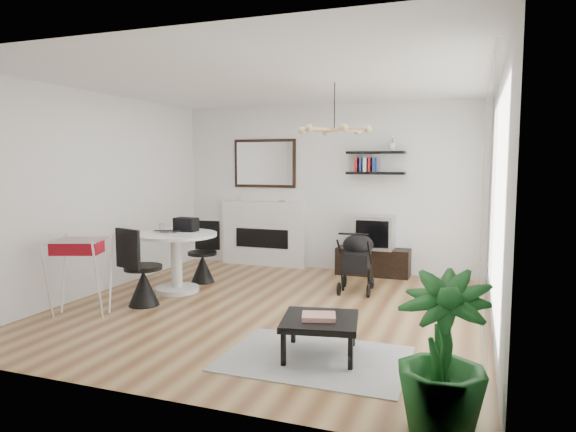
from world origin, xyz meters
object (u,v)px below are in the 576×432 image
(dining_table, at_px, (176,253))
(stroller, at_px, (357,264))
(fireplace, at_px, (264,226))
(crt_tv, at_px, (375,232))
(drying_rack, at_px, (80,275))
(tv_console, at_px, (373,262))
(coffee_table, at_px, (320,322))
(potted_plant, at_px, (442,353))

(dining_table, distance_m, stroller, 2.48)
(fireplace, height_order, crt_tv, fireplace)
(fireplace, height_order, drying_rack, fireplace)
(tv_console, xyz_separation_m, dining_table, (-2.33, -1.96, 0.32))
(tv_console, relative_size, coffee_table, 1.44)
(fireplace, relative_size, coffee_table, 2.73)
(fireplace, height_order, potted_plant, fireplace)
(stroller, relative_size, potted_plant, 0.82)
(stroller, relative_size, coffee_table, 1.10)
(potted_plant, bearing_deg, dining_table, 144.57)
(tv_console, height_order, potted_plant, potted_plant)
(stroller, bearing_deg, coffee_table, -90.41)
(crt_tv, bearing_deg, coffee_table, -87.46)
(dining_table, bearing_deg, tv_console, 39.97)
(coffee_table, bearing_deg, drying_rack, 174.92)
(crt_tv, xyz_separation_m, drying_rack, (-2.80, -3.28, -0.21))
(dining_table, bearing_deg, potted_plant, -35.43)
(stroller, height_order, coffee_table, stroller)
(crt_tv, height_order, coffee_table, crt_tv)
(dining_table, relative_size, drying_rack, 1.22)
(crt_tv, bearing_deg, potted_plant, -74.29)
(dining_table, height_order, coffee_table, dining_table)
(drying_rack, height_order, potted_plant, potted_plant)
(crt_tv, xyz_separation_m, stroller, (-0.05, -1.06, -0.31))
(drying_rack, bearing_deg, dining_table, 51.52)
(tv_console, distance_m, drying_rack, 4.31)
(drying_rack, height_order, stroller, drying_rack)
(drying_rack, xyz_separation_m, stroller, (2.75, 2.22, -0.10))
(tv_console, xyz_separation_m, potted_plant, (1.30, -4.54, 0.32))
(tv_console, bearing_deg, crt_tv, -8.24)
(drying_rack, relative_size, potted_plant, 0.85)
(drying_rack, xyz_separation_m, coffee_table, (2.96, -0.26, -0.16))
(potted_plant, bearing_deg, stroller, 110.91)
(drying_rack, xyz_separation_m, potted_plant, (4.08, -1.25, 0.05))
(crt_tv, relative_size, stroller, 0.68)
(crt_tv, distance_m, dining_table, 3.06)
(tv_console, height_order, coffee_table, tv_console)
(drying_rack, bearing_deg, coffee_table, -25.08)
(fireplace, xyz_separation_m, drying_rack, (-0.86, -3.42, -0.21))
(crt_tv, xyz_separation_m, dining_table, (-2.36, -1.95, -0.15))
(tv_console, relative_size, crt_tv, 1.92)
(crt_tv, height_order, stroller, crt_tv)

